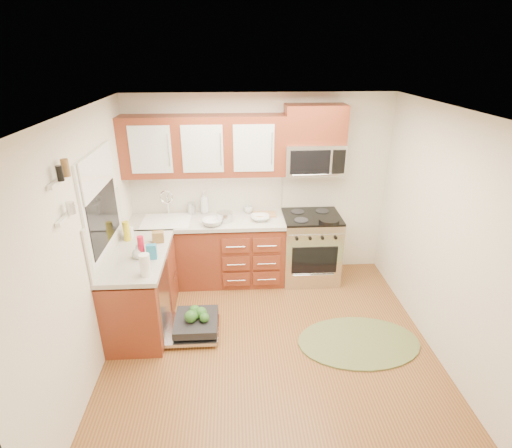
{
  "coord_description": "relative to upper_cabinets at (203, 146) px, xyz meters",
  "views": [
    {
      "loc": [
        -0.36,
        -3.44,
        2.99
      ],
      "look_at": [
        -0.11,
        0.85,
        1.1
      ],
      "focal_mm": 28.0,
      "sensor_mm": 36.0,
      "label": 1
    }
  ],
  "objects": [
    {
      "name": "red_bottle",
      "position": [
        -0.64,
        -1.15,
        -0.82
      ],
      "size": [
        0.07,
        0.07,
        0.25
      ],
      "primitive_type": "cylinder",
      "rotation": [
        0.0,
        0.0,
        0.11
      ],
      "color": "red",
      "rests_on": "countertop_left"
    },
    {
      "name": "microwave",
      "position": [
        1.41,
        -0.02,
        -0.18
      ],
      "size": [
        0.76,
        0.38,
        0.4
      ],
      "primitive_type": null,
      "color": "silver",
      "rests_on": "ground"
    },
    {
      "name": "wall_right",
      "position": [
        2.48,
        -1.57,
        -0.62
      ],
      "size": [
        0.04,
        3.5,
        2.5
      ],
      "primitive_type": "cube",
      "color": "silver",
      "rests_on": "ground"
    },
    {
      "name": "upper_cabinets",
      "position": [
        0.0,
        0.0,
        0.0
      ],
      "size": [
        2.05,
        0.35,
        0.75
      ],
      "primitive_type": null,
      "color": "maroon",
      "rests_on": "ground"
    },
    {
      "name": "window_blind",
      "position": [
        -0.98,
        -1.07,
        0.0
      ],
      "size": [
        0.02,
        0.96,
        0.4
      ],
      "primitive_type": "cube",
      "color": "white",
      "rests_on": "ground"
    },
    {
      "name": "mustard_bottle",
      "position": [
        -0.9,
        -0.71,
        -0.83
      ],
      "size": [
        0.09,
        0.09,
        0.24
      ],
      "primitive_type": "cylinder",
      "rotation": [
        0.0,
        0.0,
        0.22
      ],
      "color": "gold",
      "rests_on": "countertop_left"
    },
    {
      "name": "wall_front",
      "position": [
        0.73,
        -3.33,
        -0.62
      ],
      "size": [
        3.5,
        0.04,
        2.5
      ],
      "primitive_type": "cube",
      "color": "silver",
      "rests_on": "ground"
    },
    {
      "name": "blue_carton",
      "position": [
        -0.52,
        -1.18,
        -0.87
      ],
      "size": [
        0.11,
        0.07,
        0.16
      ],
      "primitive_type": "cube",
      "rotation": [
        0.0,
        0.0,
        0.05
      ],
      "color": "teal",
      "rests_on": "countertop_left"
    },
    {
      "name": "range",
      "position": [
        1.41,
        -0.15,
        -1.4
      ],
      "size": [
        0.76,
        0.64,
        0.95
      ],
      "primitive_type": null,
      "color": "silver",
      "rests_on": "ground"
    },
    {
      "name": "wall_left",
      "position": [
        -1.02,
        -1.57,
        -0.62
      ],
      "size": [
        0.04,
        3.5,
        2.5
      ],
      "primitive_type": "cube",
      "color": "silver",
      "rests_on": "ground"
    },
    {
      "name": "soap_bottle_b",
      "position": [
        -0.9,
        -0.62,
        -0.86
      ],
      "size": [
        0.1,
        0.1,
        0.19
      ],
      "primitive_type": "imported",
      "rotation": [
        0.0,
        0.0,
        -0.15
      ],
      "color": "#999999",
      "rests_on": "countertop_left"
    },
    {
      "name": "ceiling",
      "position": [
        0.73,
        -1.57,
        0.62
      ],
      "size": [
        3.5,
        3.5,
        0.0
      ],
      "primitive_type": "plane",
      "rotation": [
        3.14,
        0.0,
        0.0
      ],
      "color": "white",
      "rests_on": "ground"
    },
    {
      "name": "backsplash_back",
      "position": [
        0.0,
        0.16,
        -0.67
      ],
      "size": [
        2.05,
        0.02,
        0.57
      ],
      "primitive_type": "cube",
      "color": "beige",
      "rests_on": "ground"
    },
    {
      "name": "bowl_b",
      "position": [
        0.08,
        -0.32,
        -0.91
      ],
      "size": [
        0.34,
        0.34,
        0.08
      ],
      "primitive_type": "imported",
      "rotation": [
        0.0,
        0.0,
        -0.43
      ],
      "color": "#999999",
      "rests_on": "countertop_back"
    },
    {
      "name": "rug",
      "position": [
        1.71,
        -1.57,
        -1.86
      ],
      "size": [
        1.51,
        1.16,
        0.02
      ],
      "primitive_type": null,
      "rotation": [
        0.0,
        0.0,
        -0.22
      ],
      "color": "olive",
      "rests_on": "ground"
    },
    {
      "name": "wooden_box",
      "position": [
        -0.52,
        -0.77,
        -0.89
      ],
      "size": [
        0.14,
        0.11,
        0.13
      ],
      "primitive_type": "cube",
      "rotation": [
        0.0,
        0.0,
        0.11
      ],
      "color": "brown",
      "rests_on": "countertop_left"
    },
    {
      "name": "base_cabinet_back",
      "position": [
        0.0,
        -0.12,
        -1.45
      ],
      "size": [
        2.05,
        0.6,
        0.85
      ],
      "primitive_type": "cube",
      "color": "maroon",
      "rests_on": "ground"
    },
    {
      "name": "stock_pot",
      "position": [
        0.24,
        -0.2,
        -0.89
      ],
      "size": [
        0.24,
        0.24,
        0.12
      ],
      "primitive_type": "cylinder",
      "rotation": [
        0.0,
        0.0,
        -0.21
      ],
      "color": "silver",
      "rests_on": "countertop_back"
    },
    {
      "name": "dishwasher",
      "position": [
        -0.13,
        -1.27,
        -1.77
      ],
      "size": [
        0.7,
        0.6,
        0.2
      ],
      "primitive_type": null,
      "color": "silver",
      "rests_on": "ground"
    },
    {
      "name": "shelf_upper",
      "position": [
        -0.99,
        -1.92,
        0.17
      ],
      "size": [
        0.04,
        0.4,
        0.03
      ],
      "primitive_type": "cube",
      "color": "white",
      "rests_on": "ground"
    },
    {
      "name": "soap_bottle_a",
      "position": [
        -0.04,
        0.1,
        -0.8
      ],
      "size": [
        0.12,
        0.12,
        0.31
      ],
      "primitive_type": "imported",
      "rotation": [
        0.0,
        0.0,
        -0.05
      ],
      "color": "#999999",
      "rests_on": "countertop_back"
    },
    {
      "name": "countertop_back",
      "position": [
        0.0,
        -0.14,
        -0.97
      ],
      "size": [
        2.07,
        0.64,
        0.05
      ],
      "primitive_type": "cube",
      "color": "#B3AFA4",
      "rests_on": "base_cabinet_back"
    },
    {
      "name": "cup",
      "position": [
        0.56,
        0.07,
        -0.9
      ],
      "size": [
        0.14,
        0.14,
        0.09
      ],
      "primitive_type": "imported",
      "rotation": [
        0.0,
        0.0,
        -0.23
      ],
      "color": "#999999",
      "rests_on": "countertop_back"
    },
    {
      "name": "countertop_left",
      "position": [
        -0.71,
        -1.05,
        -0.97
      ],
      "size": [
        0.64,
        1.27,
        0.05
      ],
      "primitive_type": "cube",
      "color": "#B3AFA4",
      "rests_on": "base_cabinet_left"
    },
    {
      "name": "skillet",
      "position": [
        1.58,
        -0.39,
        -0.9
      ],
      "size": [
        0.34,
        0.34,
        0.05
      ],
      "primitive_type": "cylinder",
      "rotation": [
        0.0,
        0.0,
        0.39
      ],
      "color": "black",
      "rests_on": "range"
    },
    {
      "name": "wall_back",
      "position": [
        0.73,
        0.18,
        -0.62
      ],
      "size": [
        3.5,
        0.04,
        2.5
      ],
      "primitive_type": "cube",
      "color": "silver",
      "rests_on": "ground"
    },
    {
      "name": "soap_bottle_c",
      "position": [
        -0.68,
        -1.15,
        -0.87
      ],
      "size": [
        0.15,
        0.15,
        0.15
      ],
      "primitive_type": "imported",
      "rotation": [
        0.0,
        0.0,
        -0.26
      ],
      "color": "#999999",
      "rests_on": "countertop_left"
    },
    {
      "name": "shelf_lower",
      "position": [
        -0.99,
        -1.92,
        -0.12
      ],
      "size": [
        0.04,
        0.4,
        0.03
      ],
      "primitive_type": "cube",
      "color": "white",
      "rests_on": "ground"
    },
    {
      "name": "floor",
      "position": [
        0.73,
        -1.57,
        -1.88
      ],
      "size": [
        3.5,
        3.5,
        0.0
      ],
      "primitive_type": "plane",
      "color": "brown",
      "rests_on": "ground"
    },
    {
      "name": "backsplash_left",
      "position": [
        -1.01,
        -1.05,
        -0.67
      ],
      "size": [
        0.02,
        1.25,
        0.57
      ],
      "primitive_type": "cube",
      "color": "beige",
      "rests_on": "ground"
    },
    {
      "name": "bowl_a",
      "position": [
        0.71,
        -0.19,
        -0.92
      ],
      "size": [
        0.25,
        0.25,
        0.06
      ],
      "primitive_type": "imported",
      "rotation": [
        0.0,
        0.0,
        0.03
      ],
      "color": "#999999",
      "rests_on": "countertop_back"
    },
    {
      "name": "cutting_board",
      "position": [
        0.78,
        -0.02,
        -0.94
      ],
      "size": [
        0.31,
        0.2,
        0.02
      ],
      "primitive_type": "cube",
      "rotation": [
        0.0,
        0.0,
        0.01
      ],
      "color": "#B37751",
      "rests_on": "countertop_back"
    },
    {
      "name": "paper_towel_roll",
      "position": [
        -0.52,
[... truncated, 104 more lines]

